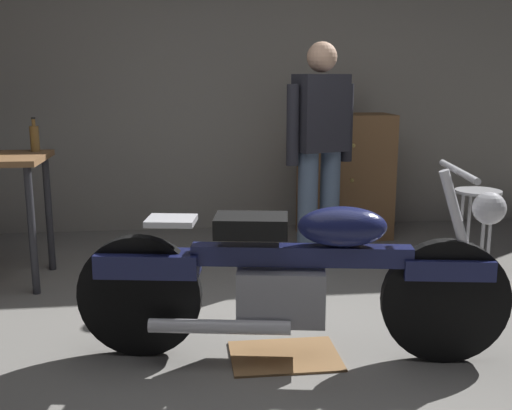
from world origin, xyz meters
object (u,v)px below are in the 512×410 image
(motorcycle, at_px, (294,274))
(person_standing, at_px, (320,145))
(wooden_dresser, at_px, (345,176))
(shop_stool, at_px, (477,210))
(bottle, at_px, (35,138))

(motorcycle, distance_m, person_standing, 1.67)
(person_standing, height_order, wooden_dresser, person_standing)
(person_standing, distance_m, shop_stool, 1.21)
(motorcycle, bearing_deg, person_standing, 82.55)
(person_standing, relative_size, shop_stool, 2.61)
(shop_stool, relative_size, bottle, 2.66)
(motorcycle, relative_size, wooden_dresser, 1.97)
(shop_stool, bearing_deg, wooden_dresser, 116.79)
(motorcycle, height_order, person_standing, person_standing)
(motorcycle, xyz_separation_m, person_standing, (0.47, 1.53, 0.48))
(motorcycle, distance_m, shop_stool, 1.88)
(wooden_dresser, height_order, bottle, bottle)
(motorcycle, distance_m, wooden_dresser, 2.52)
(person_standing, xyz_separation_m, wooden_dresser, (0.42, 0.82, -0.38))
(motorcycle, xyz_separation_m, bottle, (-1.59, 1.61, 0.55))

